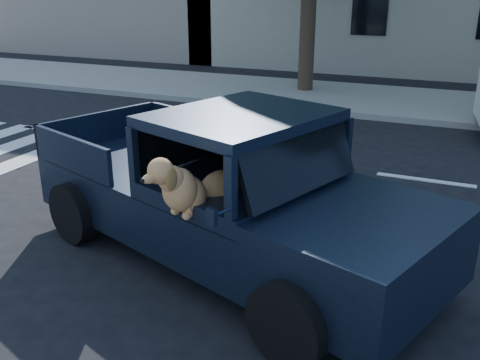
# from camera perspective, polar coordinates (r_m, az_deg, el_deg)

# --- Properties ---
(ground) EXTENTS (120.00, 120.00, 0.00)m
(ground) POSITION_cam_1_polar(r_m,az_deg,el_deg) (6.41, 16.28, -9.86)
(ground) COLOR black
(ground) RESTS_ON ground
(far_sidewalk) EXTENTS (60.00, 4.00, 0.15)m
(far_sidewalk) POSITION_cam_1_polar(r_m,az_deg,el_deg) (15.08, 21.28, 7.33)
(far_sidewalk) COLOR gray
(far_sidewalk) RESTS_ON ground
(pickup_truck) EXTENTS (5.48, 3.56, 1.83)m
(pickup_truck) POSITION_cam_1_polar(r_m,az_deg,el_deg) (6.34, -2.15, -3.06)
(pickup_truck) COLOR black
(pickup_truck) RESTS_ON ground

